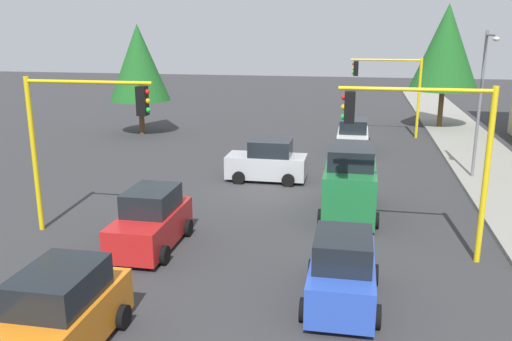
# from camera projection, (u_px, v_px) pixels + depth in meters

# --- Properties ---
(ground_plane) EXTENTS (120.00, 120.00, 0.00)m
(ground_plane) POSITION_uv_depth(u_px,v_px,m) (271.00, 193.00, 23.97)
(ground_plane) COLOR #353538
(sidewalk_kerb) EXTENTS (80.00, 4.00, 0.15)m
(sidewalk_kerb) POSITION_uv_depth(u_px,v_px,m) (495.00, 174.00, 26.81)
(sidewalk_kerb) COLOR gray
(sidewalk_kerb) RESTS_ON ground
(lane_arrow_near) EXTENTS (2.40, 1.10, 1.10)m
(lane_arrow_near) POSITION_uv_depth(u_px,v_px,m) (81.00, 318.00, 13.58)
(lane_arrow_near) COLOR silver
(lane_arrow_near) RESTS_ON ground
(traffic_signal_near_left) EXTENTS (0.36, 4.59, 5.48)m
(traffic_signal_near_left) POSITION_uv_depth(u_px,v_px,m) (426.00, 138.00, 16.26)
(traffic_signal_near_left) COLOR yellow
(traffic_signal_near_left) RESTS_ON ground
(traffic_signal_near_right) EXTENTS (0.36, 4.59, 5.51)m
(traffic_signal_near_right) POSITION_uv_depth(u_px,v_px,m) (80.00, 125.00, 18.30)
(traffic_signal_near_right) COLOR yellow
(traffic_signal_near_right) RESTS_ON ground
(traffic_signal_far_left) EXTENTS (0.36, 4.59, 5.24)m
(traffic_signal_far_left) POSITION_uv_depth(u_px,v_px,m) (391.00, 81.00, 35.30)
(traffic_signal_far_left) COLOR yellow
(traffic_signal_far_left) RESTS_ON ground
(street_lamp_curbside) EXTENTS (2.15, 0.28, 7.00)m
(street_lamp_curbside) POSITION_uv_depth(u_px,v_px,m) (483.00, 90.00, 24.63)
(street_lamp_curbside) COLOR slate
(street_lamp_curbside) RESTS_ON ground
(tree_roadside_far) EXTENTS (4.79, 4.79, 8.78)m
(tree_roadside_far) POSITION_uv_depth(u_px,v_px,m) (446.00, 47.00, 37.87)
(tree_roadside_far) COLOR brown
(tree_roadside_far) RESTS_ON ground
(tree_opposite_side) EXTENTS (4.04, 4.04, 7.38)m
(tree_opposite_side) POSITION_uv_depth(u_px,v_px,m) (139.00, 63.00, 36.11)
(tree_opposite_side) COLOR brown
(tree_opposite_side) RESTS_ON ground
(delivery_van_green) EXTENTS (4.80, 2.22, 2.77)m
(delivery_van_green) POSITION_uv_depth(u_px,v_px,m) (350.00, 182.00, 20.96)
(delivery_van_green) COLOR #1E7238
(delivery_van_green) RESTS_ON ground
(car_white) EXTENTS (4.00, 2.07, 1.98)m
(car_white) POSITION_uv_depth(u_px,v_px,m) (353.00, 137.00, 31.72)
(car_white) COLOR white
(car_white) RESTS_ON ground
(car_orange) EXTENTS (4.15, 2.08, 1.98)m
(car_orange) POSITION_uv_depth(u_px,v_px,m) (58.00, 317.00, 11.93)
(car_orange) COLOR orange
(car_orange) RESTS_ON ground
(car_silver) EXTENTS (2.02, 3.77, 1.98)m
(car_silver) POSITION_uv_depth(u_px,v_px,m) (267.00, 162.00, 25.74)
(car_silver) COLOR #B2B5BA
(car_silver) RESTS_ON ground
(car_red) EXTENTS (3.88, 1.99, 1.98)m
(car_red) POSITION_uv_depth(u_px,v_px,m) (151.00, 221.00, 17.84)
(car_red) COLOR red
(car_red) RESTS_ON ground
(car_blue) EXTENTS (3.78, 1.98, 1.98)m
(car_blue) POSITION_uv_depth(u_px,v_px,m) (342.00, 271.00, 14.18)
(car_blue) COLOR blue
(car_blue) RESTS_ON ground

